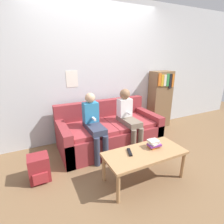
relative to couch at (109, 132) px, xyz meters
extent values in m
plane|color=brown|center=(0.00, -0.55, -0.27)|extent=(10.00, 10.00, 0.00)
cube|color=silver|center=(0.00, 0.53, 1.03)|extent=(8.00, 0.06, 2.60)
cube|color=white|center=(-0.49, 0.50, 0.92)|extent=(0.21, 0.00, 0.29)
cube|color=maroon|center=(0.00, -0.04, -0.07)|extent=(1.78, 0.87, 0.39)
cube|color=maroon|center=(0.00, 0.33, 0.32)|extent=(1.78, 0.14, 0.39)
cube|color=maroon|center=(-0.82, -0.04, 0.01)|extent=(0.14, 0.87, 0.55)
cube|color=maroon|center=(0.82, -0.04, 0.01)|extent=(0.14, 0.87, 0.55)
cube|color=#A1343A|center=(-0.37, -0.07, 0.16)|extent=(0.73, 0.71, 0.07)
cube|color=#A1343A|center=(0.37, -0.07, 0.16)|extent=(0.73, 0.71, 0.07)
cube|color=#AD7F51|center=(0.02, -1.06, 0.13)|extent=(1.06, 0.48, 0.04)
cylinder|color=#AD7F51|center=(-0.47, -1.26, -0.08)|extent=(0.04, 0.04, 0.38)
cylinder|color=#AD7F51|center=(0.51, -1.26, -0.08)|extent=(0.04, 0.04, 0.38)
cylinder|color=#AD7F51|center=(-0.47, -0.86, -0.08)|extent=(0.04, 0.04, 0.38)
cylinder|color=#AD7F51|center=(0.51, -0.86, -0.08)|extent=(0.04, 0.04, 0.38)
cylinder|color=#33384C|center=(-0.43, -0.50, -0.04)|extent=(0.09, 0.09, 0.46)
cylinder|color=#33384C|center=(-0.29, -0.50, -0.04)|extent=(0.09, 0.09, 0.46)
cube|color=#33384C|center=(-0.36, -0.22, 0.24)|extent=(0.23, 0.54, 0.09)
cube|color=teal|center=(-0.36, -0.07, 0.45)|extent=(0.24, 0.16, 0.32)
sphere|color=tan|center=(-0.36, -0.07, 0.68)|extent=(0.16, 0.16, 0.16)
cube|color=white|center=(-0.36, -0.22, 0.38)|extent=(0.03, 0.12, 0.03)
cylinder|color=#756656|center=(0.21, -0.50, -0.04)|extent=(0.09, 0.09, 0.46)
cylinder|color=#756656|center=(0.35, -0.50, -0.04)|extent=(0.09, 0.09, 0.46)
cube|color=#756656|center=(0.28, -0.22, 0.24)|extent=(0.23, 0.54, 0.09)
cube|color=white|center=(0.28, -0.07, 0.44)|extent=(0.24, 0.16, 0.32)
sphere|color=#8C6647|center=(0.28, -0.07, 0.69)|extent=(0.18, 0.18, 0.18)
cube|color=white|center=(0.28, -0.22, 0.38)|extent=(0.03, 0.12, 0.03)
cube|color=black|center=(-0.17, -0.99, 0.16)|extent=(0.09, 0.17, 0.02)
cube|color=orange|center=(0.20, -1.01, 0.16)|extent=(0.15, 0.12, 0.03)
cube|color=#7A3389|center=(0.20, -1.02, 0.19)|extent=(0.18, 0.12, 0.03)
cube|color=silver|center=(0.20, -1.02, 0.21)|extent=(0.15, 0.12, 0.02)
cube|color=silver|center=(0.19, -1.01, 0.24)|extent=(0.14, 0.12, 0.03)
cube|color=brown|center=(1.44, 0.34, 0.37)|extent=(0.48, 0.28, 1.26)
cube|color=orange|center=(1.26, 0.19, 0.84)|extent=(0.07, 0.02, 0.26)
cube|color=gold|center=(1.33, 0.19, 0.82)|extent=(0.06, 0.02, 0.24)
cube|color=silver|center=(1.40, 0.19, 0.82)|extent=(0.06, 0.02, 0.24)
cube|color=#2D8442|center=(1.48, 0.19, 0.82)|extent=(0.07, 0.02, 0.26)
cube|color=black|center=(1.55, 0.19, 0.79)|extent=(0.06, 0.02, 0.31)
cube|color=orange|center=(1.63, 0.19, 0.81)|extent=(0.05, 0.02, 0.28)
cube|color=maroon|center=(-1.23, -0.46, -0.09)|extent=(0.26, 0.24, 0.36)
cube|color=#A52A30|center=(-1.23, -0.59, -0.16)|extent=(0.18, 0.03, 0.14)
camera|label=1|loc=(-1.23, -2.64, 1.35)|focal=28.00mm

